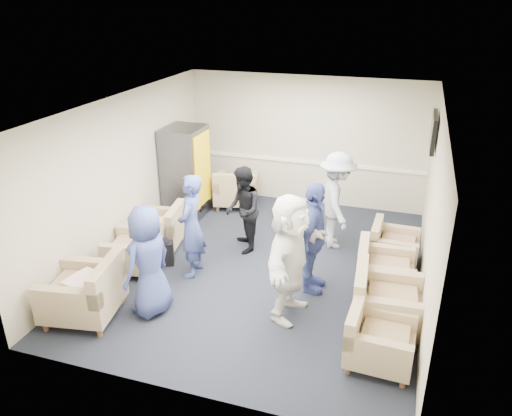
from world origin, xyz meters
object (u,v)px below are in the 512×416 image
(armchair_corner, at_px, (236,191))
(person_back_left, at_px, (243,210))
(armchair_left_far, at_px, (160,230))
(armchair_right_midnear, at_px, (383,304))
(person_front_right, at_px, (290,257))
(vending_machine, at_px, (186,172))
(armchair_left_mid, at_px, (138,251))
(armchair_right_far, at_px, (391,247))
(person_mid_left, at_px, (191,226))
(person_front_left, at_px, (148,261))
(person_mid_right, at_px, (313,238))
(armchair_right_midfar, at_px, (381,272))
(armchair_left_near, at_px, (87,294))
(armchair_right_near, at_px, (376,341))
(person_back_right, at_px, (336,201))

(armchair_corner, distance_m, person_back_left, 2.01)
(armchair_left_far, relative_size, armchair_right_midnear, 1.01)
(person_front_right, bearing_deg, vending_machine, 54.29)
(armchair_left_mid, xyz_separation_m, person_front_right, (2.65, -0.46, 0.58))
(armchair_left_far, distance_m, vending_machine, 1.57)
(armchair_right_far, xyz_separation_m, person_back_left, (-2.51, -0.30, 0.46))
(armchair_corner, relative_size, person_mid_left, 0.62)
(person_front_left, bearing_deg, person_mid_right, 137.29)
(armchair_right_midfar, bearing_deg, armchair_left_near, 113.32)
(armchair_right_near, relative_size, armchair_corner, 0.79)
(armchair_left_mid, bearing_deg, armchair_right_near, 64.83)
(person_back_right, height_order, person_mid_right, person_mid_right)
(armchair_corner, bearing_deg, vending_machine, 28.57)
(vending_machine, bearing_deg, armchair_right_near, -39.72)
(person_back_left, bearing_deg, person_front_left, -42.44)
(person_front_right, bearing_deg, armchair_left_far, 72.87)
(person_front_left, height_order, person_back_left, person_front_left)
(person_back_left, distance_m, person_mid_right, 1.67)
(armchair_right_far, relative_size, person_front_right, 0.43)
(armchair_right_midfar, bearing_deg, person_mid_right, 100.51)
(person_front_left, relative_size, person_back_left, 1.06)
(person_back_left, xyz_separation_m, person_back_right, (1.50, 0.66, 0.10))
(armchair_right_near, height_order, vending_machine, vending_machine)
(armchair_left_far, xyz_separation_m, person_mid_right, (2.83, -0.54, 0.53))
(armchair_right_midnear, height_order, person_mid_right, person_mid_right)
(armchair_left_far, bearing_deg, armchair_left_near, -8.58)
(armchair_left_near, relative_size, armchair_right_midnear, 1.14)
(armchair_right_near, height_order, person_front_right, person_front_right)
(armchair_right_near, height_order, armchair_right_far, armchair_right_near)
(armchair_left_near, bearing_deg, armchair_right_midnear, 95.03)
(vending_machine, distance_m, person_back_left, 1.93)
(armchair_corner, height_order, person_back_right, person_back_right)
(armchair_right_far, xyz_separation_m, person_front_left, (-3.15, -2.46, 0.51))
(vending_machine, distance_m, person_mid_left, 2.37)
(armchair_right_near, bearing_deg, person_mid_right, 41.14)
(armchair_right_midfar, bearing_deg, vending_machine, 63.32)
(armchair_left_mid, relative_size, person_back_left, 0.62)
(armchair_right_near, relative_size, vending_machine, 0.45)
(armchair_right_midnear, xyz_separation_m, person_mid_left, (-3.02, 0.52, 0.48))
(person_back_right, relative_size, person_front_right, 0.95)
(armchair_right_midfar, distance_m, person_front_right, 1.65)
(vending_machine, distance_m, person_front_right, 3.92)
(armchair_left_far, bearing_deg, armchair_right_far, 90.18)
(person_front_left, bearing_deg, armchair_right_midfar, 131.78)
(armchair_left_far, height_order, armchair_right_midnear, armchair_right_midnear)
(person_front_left, height_order, person_mid_right, person_mid_right)
(armchair_left_far, xyz_separation_m, armchair_right_far, (3.95, 0.66, -0.03))
(armchair_left_near, xyz_separation_m, armchair_left_far, (-0.03, 2.19, -0.04))
(armchair_left_near, distance_m, person_back_right, 4.36)
(armchair_right_near, bearing_deg, armchair_right_midfar, 5.54)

